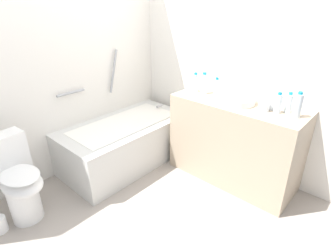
% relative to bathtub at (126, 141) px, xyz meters
% --- Properties ---
extents(ground_plane, '(3.81, 3.81, 0.00)m').
position_rel_bathtub_xyz_m(ground_plane, '(-0.60, -0.81, -0.27)').
color(ground_plane, '#9E9389').
extents(wall_back_tiled, '(3.21, 0.10, 2.45)m').
position_rel_bathtub_xyz_m(wall_back_tiled, '(-0.60, 0.42, 0.96)').
color(wall_back_tiled, white).
rests_on(wall_back_tiled, ground_plane).
extents(wall_right_mirror, '(0.10, 2.77, 2.45)m').
position_rel_bathtub_xyz_m(wall_right_mirror, '(0.86, -0.81, 0.96)').
color(wall_right_mirror, white).
rests_on(wall_right_mirror, ground_plane).
extents(bathtub, '(1.45, 0.74, 1.23)m').
position_rel_bathtub_xyz_m(bathtub, '(0.00, 0.00, 0.00)').
color(bathtub, silver).
rests_on(bathtub, ground_plane).
extents(toilet, '(0.39, 0.56, 0.76)m').
position_rel_bathtub_xyz_m(toilet, '(-1.19, -0.01, 0.12)').
color(toilet, white).
rests_on(toilet, ground_plane).
extents(vanity_counter, '(0.53, 1.28, 0.86)m').
position_rel_bathtub_xyz_m(vanity_counter, '(0.54, -1.07, 0.16)').
color(vanity_counter, tan).
rests_on(vanity_counter, ground_plane).
extents(sink_basin, '(0.36, 0.36, 0.06)m').
position_rel_bathtub_xyz_m(sink_basin, '(0.51, -1.05, 0.62)').
color(sink_basin, white).
rests_on(sink_basin, vanity_counter).
extents(sink_faucet, '(0.10, 0.15, 0.06)m').
position_rel_bathtub_xyz_m(sink_faucet, '(0.72, -1.05, 0.62)').
color(sink_faucet, silver).
rests_on(sink_faucet, vanity_counter).
extents(water_bottle_0, '(0.06, 0.06, 0.20)m').
position_rel_bathtub_xyz_m(water_bottle_0, '(0.53, -0.56, 0.68)').
color(water_bottle_0, silver).
rests_on(water_bottle_0, vanity_counter).
extents(water_bottle_1, '(0.07, 0.07, 0.22)m').
position_rel_bathtub_xyz_m(water_bottle_1, '(0.53, -1.60, 0.69)').
color(water_bottle_1, silver).
rests_on(water_bottle_1, vanity_counter).
extents(water_bottle_2, '(0.06, 0.06, 0.18)m').
position_rel_bathtub_xyz_m(water_bottle_2, '(0.59, -1.51, 0.67)').
color(water_bottle_2, silver).
rests_on(water_bottle_2, vanity_counter).
extents(water_bottle_3, '(0.07, 0.07, 0.22)m').
position_rel_bathtub_xyz_m(water_bottle_3, '(0.53, -0.67, 0.69)').
color(water_bottle_3, silver).
rests_on(water_bottle_3, vanity_counter).
extents(water_bottle_4, '(0.06, 0.06, 0.18)m').
position_rel_bathtub_xyz_m(water_bottle_4, '(0.52, -1.44, 0.67)').
color(water_bottle_4, silver).
rests_on(water_bottle_4, vanity_counter).
extents(water_bottle_5, '(0.06, 0.06, 0.20)m').
position_rel_bathtub_xyz_m(water_bottle_5, '(0.53, -0.82, 0.68)').
color(water_bottle_5, silver).
rests_on(water_bottle_5, vanity_counter).
extents(drinking_glass_0, '(0.07, 0.07, 0.10)m').
position_rel_bathtub_xyz_m(drinking_glass_0, '(0.49, -1.35, 0.64)').
color(drinking_glass_0, white).
rests_on(drinking_glass_0, vanity_counter).
extents(drinking_glass_1, '(0.08, 0.08, 0.08)m').
position_rel_bathtub_xyz_m(drinking_glass_1, '(0.58, -1.38, 0.63)').
color(drinking_glass_1, white).
rests_on(drinking_glass_1, vanity_counter).
extents(toilet_paper_roll, '(0.11, 0.11, 0.14)m').
position_rel_bathtub_xyz_m(toilet_paper_roll, '(-1.40, -0.05, -0.20)').
color(toilet_paper_roll, white).
rests_on(toilet_paper_roll, ground_plane).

